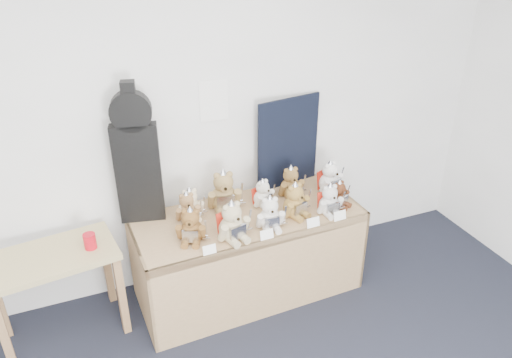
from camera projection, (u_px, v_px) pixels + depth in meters
name	position (u px, v px, depth m)	size (l,w,h in m)	color
room_shell	(214.00, 101.00, 3.50)	(6.00, 6.00, 6.00)	white
display_table	(252.00, 237.00, 3.59)	(1.66, 0.74, 0.68)	#9A754E
side_table	(54.00, 270.00, 3.24)	(0.86, 0.55, 0.67)	tan
guitar_case	(136.00, 156.00, 3.31)	(0.32, 0.15, 1.00)	black
navy_board	(288.00, 143.00, 3.82)	(0.54, 0.02, 0.72)	black
red_cup	(90.00, 241.00, 3.22)	(0.08, 0.08, 0.11)	red
teddy_front_far_left	(191.00, 227.00, 3.25)	(0.22, 0.22, 0.28)	brown
teddy_front_left	(232.00, 223.00, 3.27)	(0.26, 0.24, 0.31)	tan
teddy_front_centre	(270.00, 214.00, 3.38)	(0.22, 0.19, 0.27)	silver
teddy_front_right	(295.00, 201.00, 3.52)	(0.24, 0.22, 0.29)	olive
teddy_front_far_right	(330.00, 201.00, 3.55)	(0.21, 0.18, 0.26)	silver
teddy_front_end	(339.00, 195.00, 3.65)	(0.19, 0.18, 0.23)	#552F1D
teddy_back_left	(190.00, 204.00, 3.51)	(0.21, 0.17, 0.25)	beige
teddy_back_centre_left	(224.00, 192.00, 3.59)	(0.28, 0.24, 0.34)	#9E814F
teddy_back_centre_right	(263.00, 194.00, 3.65)	(0.20, 0.19, 0.24)	white
teddy_back_right	(291.00, 183.00, 3.77)	(0.22, 0.18, 0.27)	olive
teddy_back_end	(330.00, 178.00, 3.83)	(0.24, 0.22, 0.28)	white
teddy_back_far_left	(187.00, 208.00, 3.48)	(0.20, 0.16, 0.24)	#9D7449
entry_card_a	(210.00, 250.00, 3.16)	(0.09, 0.00, 0.06)	white
entry_card_b	(267.00, 235.00, 3.30)	(0.09, 0.00, 0.07)	white
entry_card_c	(313.00, 222.00, 3.42)	(0.10, 0.00, 0.07)	white
entry_card_d	(340.00, 216.00, 3.50)	(0.10, 0.00, 0.07)	white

